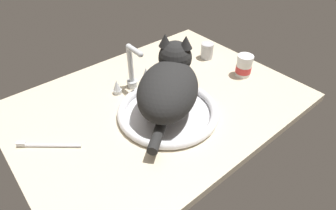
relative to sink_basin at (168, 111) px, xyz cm
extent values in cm
cube|color=beige|center=(1.79, 7.97, -2.76)|extent=(100.28, 74.22, 3.00)
torus|color=white|center=(0.00, 0.00, 0.16)|extent=(34.27, 34.27, 2.83)
cylinder|color=white|center=(0.00, 0.00, -0.96)|extent=(30.02, 30.02, 0.60)
cylinder|color=silver|center=(0.00, 21.27, 0.06)|extent=(4.00, 4.00, 2.63)
cylinder|color=silver|center=(0.00, 21.27, 8.52)|extent=(2.00, 2.00, 14.29)
sphere|color=silver|center=(0.00, 21.27, 15.66)|extent=(2.20, 2.20, 2.20)
cylinder|color=silver|center=(0.00, 17.77, 15.66)|extent=(2.00, 7.01, 2.00)
sphere|color=silver|center=(0.00, 14.27, 15.66)|extent=(2.10, 2.10, 2.10)
cylinder|color=silver|center=(-6.68, 21.27, -0.46)|extent=(3.20, 3.20, 1.60)
cone|color=silver|center=(-6.68, 21.27, 2.40)|extent=(2.88, 2.88, 4.12)
cylinder|color=silver|center=(6.68, 21.27, -0.46)|extent=(3.20, 3.20, 1.60)
cone|color=silver|center=(6.68, 21.27, 2.40)|extent=(2.88, 2.88, 4.12)
ellipsoid|color=black|center=(0.00, 0.00, 8.98)|extent=(34.63, 32.90, 14.81)
sphere|color=black|center=(9.16, 7.15, 14.13)|extent=(11.45, 11.45, 11.45)
cone|color=black|center=(7.05, 9.86, 20.28)|extent=(4.35, 4.35, 4.29)
cone|color=black|center=(11.28, 4.45, 20.28)|extent=(4.35, 4.35, 4.29)
ellipsoid|color=silver|center=(12.55, 9.80, 12.98)|extent=(5.67, 5.90, 3.66)
ellipsoid|color=silver|center=(8.02, 6.26, 8.24)|extent=(12.86, 13.27, 8.15)
cylinder|color=black|center=(-12.38, -9.66, 3.17)|extent=(10.69, 9.33, 3.20)
cylinder|color=#B2B5BA|center=(37.74, 18.25, 1.68)|extent=(5.38, 5.38, 5.89)
cylinder|color=silver|center=(37.74, 18.25, 5.13)|extent=(5.48, 5.48, 1.00)
cylinder|color=white|center=(38.75, -0.98, 2.21)|extent=(5.99, 5.99, 6.94)
cylinder|color=#D13838|center=(38.75, -0.98, 1.65)|extent=(6.17, 6.17, 2.77)
cylinder|color=white|center=(38.75, -0.98, 6.65)|extent=(6.29, 6.29, 1.94)
cylinder|color=silver|center=(-35.80, 10.68, -0.76)|extent=(13.17, 11.58, 1.00)
cube|color=white|center=(-43.05, 16.94, -0.16)|extent=(2.75, 2.61, 1.20)
camera|label=1|loc=(-46.50, -55.28, 61.92)|focal=30.08mm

